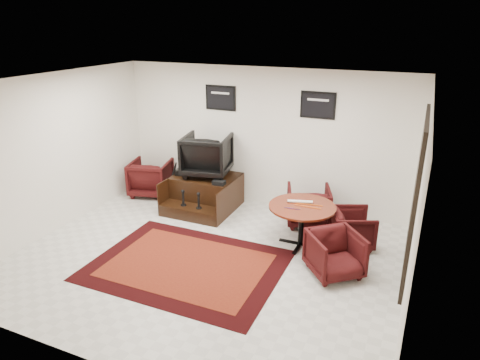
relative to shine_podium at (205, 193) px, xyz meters
name	(u,v)px	position (x,y,z in m)	size (l,w,h in m)	color
ground	(206,258)	(0.96, -1.80, -0.30)	(6.00, 6.00, 0.00)	silver
room_shell	(231,154)	(1.37, -1.68, 1.48)	(6.02, 5.02, 2.81)	white
area_rug	(187,265)	(0.79, -2.11, -0.30)	(2.94, 2.20, 0.01)	black
shine_podium	(205,193)	(0.00, 0.00, 0.00)	(1.28, 1.32, 0.66)	black
shine_chair	(207,153)	(0.00, 0.14, 0.82)	(0.90, 0.84, 0.93)	black
shoes_pair	(182,171)	(-0.50, -0.01, 0.41)	(0.28, 0.33, 0.11)	black
polish_kit	(219,183)	(0.46, -0.26, 0.40)	(0.23, 0.16, 0.08)	black
umbrella_black	(171,183)	(-0.76, -0.09, 0.14)	(0.33, 0.12, 0.88)	black
umbrella_hooked	(171,182)	(-0.75, -0.06, 0.16)	(0.35, 0.13, 0.94)	black
armchair_side	(151,176)	(-1.42, 0.16, 0.12)	(0.83, 0.77, 0.85)	black
meeting_table	(302,211)	(2.24, -0.76, 0.34)	(1.12, 1.12, 0.73)	#48100A
table_chair_back	(308,204)	(2.14, 0.11, 0.10)	(0.78, 0.73, 0.80)	black
table_chair_window	(352,227)	(3.03, -0.43, 0.05)	(0.69, 0.64, 0.71)	black
table_chair_corner	(335,252)	(2.95, -1.43, 0.07)	(0.72, 0.68, 0.74)	black
paper_roll	(300,202)	(2.18, -0.66, 0.45)	(0.05, 0.05, 0.42)	white
table_clutter	(306,206)	(2.30, -0.76, 0.43)	(0.57, 0.33, 0.01)	#D9540C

